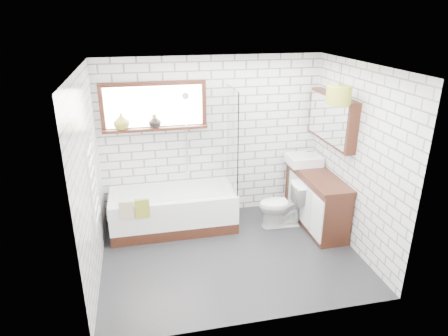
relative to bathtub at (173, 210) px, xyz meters
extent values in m
cube|color=black|center=(0.68, -0.89, -0.30)|extent=(3.40, 2.60, 0.01)
cube|color=white|center=(0.68, -0.89, 2.21)|extent=(3.40, 2.60, 0.01)
cube|color=white|center=(0.68, 0.41, 0.95)|extent=(3.40, 0.01, 2.50)
cube|color=white|center=(0.68, -2.20, 0.95)|extent=(3.40, 0.01, 2.50)
cube|color=white|center=(-1.03, -0.89, 0.95)|extent=(0.01, 2.60, 2.50)
cube|color=white|center=(2.38, -0.89, 0.95)|extent=(0.01, 2.60, 2.50)
cube|color=black|center=(-0.17, 0.37, 1.50)|extent=(1.52, 0.16, 0.68)
cube|color=white|center=(-0.98, -0.89, 0.90)|extent=(0.06, 0.52, 1.00)
cube|color=black|center=(2.30, -0.29, 1.35)|extent=(0.16, 1.20, 0.70)
cylinder|color=silver|center=(0.28, 0.37, 1.05)|extent=(0.02, 0.02, 1.30)
cube|color=white|center=(0.00, 0.00, 0.00)|extent=(1.84, 0.81, 0.59)
cube|color=white|center=(0.90, 0.00, 1.05)|extent=(0.02, 0.72, 1.50)
cube|color=olive|center=(-0.45, -0.41, 0.28)|extent=(0.20, 0.05, 0.27)
cube|color=#C4B588|center=(-0.66, -0.41, 0.28)|extent=(0.19, 0.05, 0.25)
cube|color=black|center=(2.14, -0.33, 0.12)|extent=(0.47, 1.46, 0.84)
cube|color=white|center=(2.08, 0.09, 0.61)|extent=(0.50, 0.44, 0.15)
cylinder|color=silver|center=(2.24, 0.09, 0.67)|extent=(0.04, 0.04, 0.16)
imported|color=white|center=(1.61, -0.29, 0.05)|extent=(0.42, 0.70, 0.70)
imported|color=olive|center=(-0.65, 0.34, 1.30)|extent=(0.23, 0.23, 0.24)
imported|color=black|center=(-0.18, 0.34, 1.28)|extent=(0.24, 0.24, 0.19)
cylinder|color=olive|center=(-0.18, 0.34, 1.28)|extent=(0.07, 0.07, 0.19)
cylinder|color=olive|center=(2.08, -0.82, 1.80)|extent=(0.31, 0.31, 0.23)
camera|label=1|loc=(-0.40, -5.40, 2.79)|focal=32.00mm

